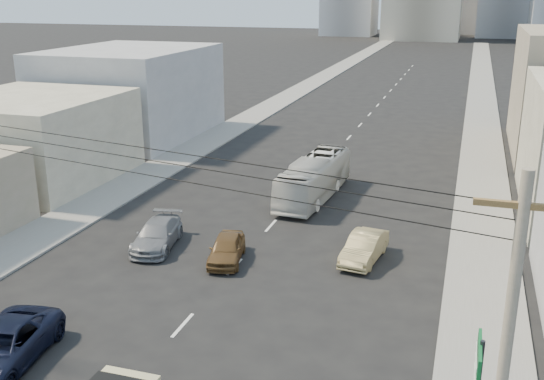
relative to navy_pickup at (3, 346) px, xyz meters
The scene contains 11 objects.
sidewalk_left 66.88m from the navy_pickup, 95.81° to the left, with size 3.50×180.00×0.12m, color gray.
sidewalk_right 68.61m from the navy_pickup, 75.89° to the left, with size 3.50×180.00×0.12m, color gray.
lane_dashes 49.79m from the navy_pickup, 84.26° to the left, with size 0.15×104.00×0.01m.
navy_pickup is the anchor object (origin of this frame).
city_bus 23.09m from the navy_pickup, 74.63° to the left, with size 2.26×9.65×2.69m, color #BCBCB8.
sedan_brown 11.93m from the navy_pickup, 68.55° to the left, with size 1.57×3.89×1.33m, color brown.
sedan_tan 17.18m from the navy_pickup, 50.44° to the left, with size 1.47×4.22×1.39m, color tan.
sedan_grey 11.71m from the navy_pickup, 89.14° to the left, with size 1.93×4.75×1.38m, color slate.
overhead_wires 9.81m from the navy_pickup, 21.56° to the right, with size 23.01×5.02×0.72m.
bldg_left_mid 24.96m from the navy_pickup, 124.33° to the left, with size 11.00×12.00×6.00m, color #A79F87.
bldg_left_far 38.52m from the navy_pickup, 112.23° to the left, with size 12.00×16.00×8.00m, color #98989B.
Camera 1 is at (10.38, -12.91, 13.09)m, focal length 42.00 mm.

